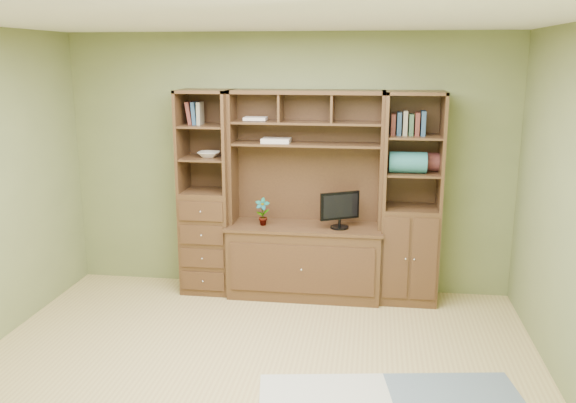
# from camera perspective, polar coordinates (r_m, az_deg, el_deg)

# --- Properties ---
(room) EXTENTS (4.60, 4.10, 2.64)m
(room) POSITION_cam_1_polar(r_m,az_deg,el_deg) (4.26, -3.83, -1.02)
(room) COLOR tan
(room) RESTS_ON ground
(center_hutch) EXTENTS (1.54, 0.53, 2.05)m
(center_hutch) POSITION_cam_1_polar(r_m,az_deg,el_deg) (5.95, 1.59, 0.45)
(center_hutch) COLOR #452B18
(center_hutch) RESTS_ON ground
(left_tower) EXTENTS (0.50, 0.45, 2.05)m
(left_tower) POSITION_cam_1_polar(r_m,az_deg,el_deg) (6.18, -7.62, 0.81)
(left_tower) COLOR #452B18
(left_tower) RESTS_ON ground
(right_tower) EXTENTS (0.55, 0.45, 2.05)m
(right_tower) POSITION_cam_1_polar(r_m,az_deg,el_deg) (5.97, 11.46, 0.21)
(right_tower) COLOR #452B18
(right_tower) RESTS_ON ground
(monitor) EXTENTS (0.44, 0.35, 0.50)m
(monitor) POSITION_cam_1_polar(r_m,az_deg,el_deg) (5.90, 4.88, -0.18)
(monitor) COLOR black
(monitor) RESTS_ON center_hutch
(orchid) EXTENTS (0.14, 0.10, 0.27)m
(orchid) POSITION_cam_1_polar(r_m,az_deg,el_deg) (6.02, -2.41, -0.97)
(orchid) COLOR #9A4234
(orchid) RESTS_ON center_hutch
(magazines) EXTENTS (0.28, 0.20, 0.04)m
(magazines) POSITION_cam_1_polar(r_m,az_deg,el_deg) (5.99, -1.11, 5.74)
(magazines) COLOR beige
(magazines) RESTS_ON center_hutch
(bowl) EXTENTS (0.22, 0.22, 0.05)m
(bowl) POSITION_cam_1_polar(r_m,az_deg,el_deg) (6.10, -7.42, 4.40)
(bowl) COLOR silver
(bowl) RESTS_ON left_tower
(blanket_teal) EXTENTS (0.35, 0.20, 0.20)m
(blanket_teal) POSITION_cam_1_polar(r_m,az_deg,el_deg) (5.85, 11.15, 3.61)
(blanket_teal) COLOR #286A6A
(blanket_teal) RESTS_ON right_tower
(blanket_red) EXTENTS (0.32, 0.18, 0.18)m
(blanket_red) POSITION_cam_1_polar(r_m,az_deg,el_deg) (5.99, 12.50, 3.65)
(blanket_red) COLOR brown
(blanket_red) RESTS_ON right_tower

